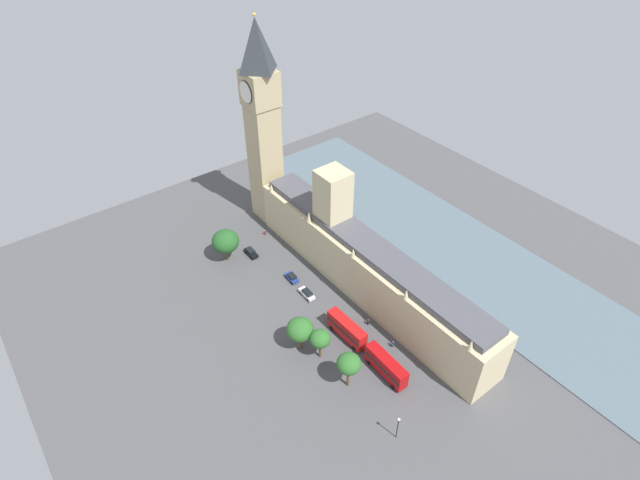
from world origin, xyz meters
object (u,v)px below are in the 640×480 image
at_px(double_decker_bus_corner, 386,366).
at_px(pedestrian_by_river_gate, 368,322).
at_px(plane_tree_slot_10, 320,339).
at_px(plane_tree_slot_11, 300,329).
at_px(parliament_building, 363,262).
at_px(street_lamp_slot_12, 398,424).
at_px(clock_tower, 262,123).
at_px(plane_tree_trailing, 225,241).
at_px(pedestrian_under_trees, 393,344).
at_px(car_white_near_tower, 307,294).
at_px(car_black_opposite_hall, 251,252).
at_px(pedestrian_leading, 265,233).
at_px(double_decker_bus_kerbside, 347,329).
at_px(plane_tree_midblock, 349,364).
at_px(car_blue_far_end, 292,277).

distance_m(double_decker_bus_corner, pedestrian_by_river_gate, 13.70).
relative_size(plane_tree_slot_10, plane_tree_slot_11, 0.92).
xyz_separation_m(parliament_building, plane_tree_slot_11, (22.81, 6.18, -2.06)).
relative_size(pedestrian_by_river_gate, street_lamp_slot_12, 0.27).
height_order(clock_tower, plane_tree_trailing, clock_tower).
xyz_separation_m(parliament_building, pedestrian_by_river_gate, (7.00, 10.18, -7.04)).
xyz_separation_m(pedestrian_under_trees, plane_tree_slot_10, (13.97, -7.47, 4.84)).
xyz_separation_m(parliament_building, car_white_near_tower, (12.62, -5.33, -6.88)).
height_order(clock_tower, street_lamp_slot_12, clock_tower).
relative_size(car_white_near_tower, plane_tree_trailing, 0.53).
xyz_separation_m(car_black_opposite_hall, plane_tree_trailing, (5.67, -2.12, 5.18)).
distance_m(plane_tree_slot_10, plane_tree_slot_11, 4.82).
relative_size(car_black_opposite_hall, pedestrian_leading, 2.87).
bearing_deg(car_white_near_tower, double_decker_bus_kerbside, -90.90).
bearing_deg(double_decker_bus_corner, clock_tower, -99.48).
distance_m(car_white_near_tower, double_decker_bus_corner, 27.68).
height_order(double_decker_bus_corner, plane_tree_midblock, plane_tree_midblock).
xyz_separation_m(double_decker_bus_kerbside, plane_tree_midblock, (7.73, 9.62, 4.08)).
bearing_deg(car_black_opposite_hall, parliament_building, 120.50).
relative_size(car_white_near_tower, pedestrian_under_trees, 2.81).
relative_size(parliament_building, double_decker_bus_corner, 6.90).
height_order(parliament_building, plane_tree_trailing, parliament_building).
relative_size(pedestrian_leading, plane_tree_midblock, 0.18).
bearing_deg(clock_tower, plane_tree_slot_10, 68.41).
bearing_deg(plane_tree_slot_11, plane_tree_slot_10, 112.47).
xyz_separation_m(parliament_building, clock_tower, (1.32, -39.02, 20.73)).
bearing_deg(street_lamp_slot_12, car_black_opposite_hall, -95.65).
xyz_separation_m(clock_tower, plane_tree_slot_10, (19.65, 49.65, -22.89)).
height_order(car_blue_far_end, plane_tree_slot_11, plane_tree_slot_11).
bearing_deg(pedestrian_leading, car_blue_far_end, -8.97).
height_order(double_decker_bus_kerbside, plane_tree_slot_11, plane_tree_slot_11).
bearing_deg(car_blue_far_end, plane_tree_trailing, 120.77).
relative_size(double_decker_bus_kerbside, pedestrian_leading, 6.68).
bearing_deg(double_decker_bus_kerbside, car_black_opposite_hall, -88.49).
xyz_separation_m(plane_tree_midblock, plane_tree_slot_10, (0.05, -9.02, -1.11)).
height_order(car_white_near_tower, plane_tree_slot_10, plane_tree_slot_10).
bearing_deg(pedestrian_leading, parliament_building, 18.17).
bearing_deg(car_white_near_tower, double_decker_bus_corner, -89.82).
bearing_deg(clock_tower, pedestrian_under_trees, 84.32).
distance_m(parliament_building, pedestrian_leading, 33.03).
height_order(car_blue_far_end, car_white_near_tower, same).
xyz_separation_m(pedestrian_under_trees, plane_tree_trailing, (13.90, -46.62, 5.30)).
xyz_separation_m(parliament_building, double_decker_bus_corner, (13.14, 22.29, -5.13)).
xyz_separation_m(pedestrian_by_river_gate, plane_tree_slot_11, (15.81, -4.01, 4.97)).
relative_size(parliament_building, double_decker_bus_kerbside, 6.89).
bearing_deg(plane_tree_trailing, street_lamp_slot_12, 89.74).
distance_m(pedestrian_under_trees, pedestrian_by_river_gate, 7.93).
relative_size(car_white_near_tower, double_decker_bus_corner, 0.45).
distance_m(pedestrian_by_river_gate, plane_tree_slot_10, 14.80).
bearing_deg(parliament_building, car_black_opposite_hall, -60.01).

